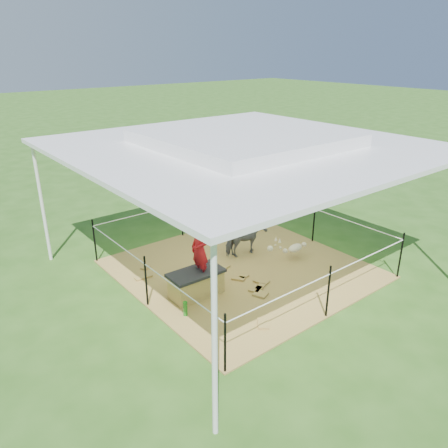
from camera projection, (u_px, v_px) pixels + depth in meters
ground at (242, 269)px, 9.24m from camera, size 90.00×90.00×0.00m
hay_patch at (242, 269)px, 9.23m from camera, size 4.60×4.60×0.03m
canopy_tent at (244, 143)px, 8.23m from camera, size 6.30×6.30×2.90m
rope_fence at (242, 242)px, 9.00m from camera, size 4.54×4.54×1.00m
straw_bale at (196, 284)px, 8.17m from camera, size 0.99×0.51×0.43m
dark_cloth at (196, 273)px, 8.08m from camera, size 1.05×0.57×0.05m
woman at (200, 244)px, 7.93m from camera, size 0.29×0.43×1.17m
green_bottle at (185, 309)px, 7.55m from camera, size 0.08×0.08×0.27m
pony at (246, 239)px, 9.67m from camera, size 0.95×0.51×0.77m
pink_hat at (246, 221)px, 9.50m from camera, size 0.24×0.24×0.11m
foal at (295, 247)px, 9.57m from camera, size 1.08×0.69×0.56m
trash_barrel at (209, 165)px, 15.67m from camera, size 0.61×0.61×0.91m
picnic_table_near at (130, 165)px, 15.94m from camera, size 2.06×1.63×0.78m
picnic_table_far at (181, 147)px, 18.57m from camera, size 2.47×2.26×0.84m
distant_person at (154, 160)px, 15.72m from camera, size 0.66×0.55×1.21m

